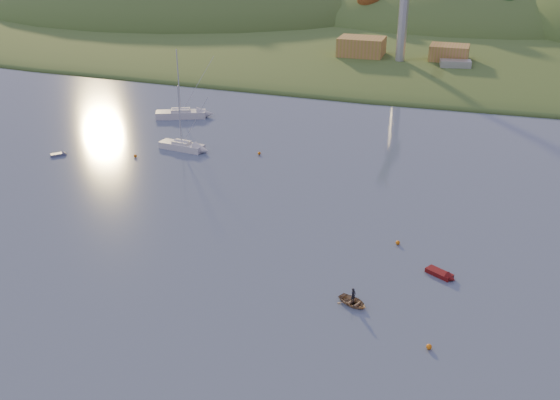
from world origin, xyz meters
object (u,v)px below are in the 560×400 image
(sailboat_far, at_px, (182,145))
(red_tender, at_px, (445,276))
(sailboat_near, at_px, (181,114))
(grey_dinghy, at_px, (61,154))
(canoe, at_px, (353,302))

(sailboat_far, bearing_deg, red_tender, -24.48)
(sailboat_near, relative_size, red_tender, 3.61)
(sailboat_far, bearing_deg, grey_dinghy, -146.64)
(canoe, xyz_separation_m, grey_dinghy, (-52.59, 26.29, -0.12))
(sailboat_near, bearing_deg, canoe, -71.89)
(canoe, bearing_deg, sailboat_near, 68.53)
(canoe, xyz_separation_m, red_tender, (8.07, 7.88, -0.08))
(red_tender, bearing_deg, canoe, -106.28)
(sailboat_far, bearing_deg, sailboat_near, 124.00)
(sailboat_near, xyz_separation_m, grey_dinghy, (-8.99, -23.98, -0.60))
(canoe, distance_m, red_tender, 11.28)
(grey_dinghy, bearing_deg, canoe, -74.14)
(red_tender, xyz_separation_m, grey_dinghy, (-60.66, 18.41, -0.04))
(red_tender, bearing_deg, sailboat_near, 170.06)
(red_tender, bearing_deg, grey_dinghy, -167.46)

